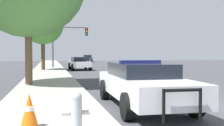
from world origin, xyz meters
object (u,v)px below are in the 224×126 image
object	(u,v)px
tree_sidewalk_mid	(43,24)
traffic_cone	(29,110)
car_background_distant	(87,58)
police_car	(142,83)
fire_hydrant	(76,111)
traffic_light	(68,38)
car_background_midblock	(80,63)

from	to	relation	value
tree_sidewalk_mid	traffic_cone	distance (m)	21.16
car_background_distant	tree_sidewalk_mid	world-z (taller)	tree_sidewalk_mid
police_car	fire_hydrant	distance (m)	3.78
traffic_light	traffic_cone	world-z (taller)	traffic_light
traffic_light	car_background_midblock	distance (m)	4.61
car_background_distant	car_background_midblock	xyz separation A→B (m)	(-4.16, -25.62, -0.02)
police_car	traffic_light	world-z (taller)	traffic_light
car_background_distant	traffic_cone	size ratio (longest dim) A/B	5.78
fire_hydrant	traffic_light	distance (m)	26.44
car_background_distant	tree_sidewalk_mid	distance (m)	28.05
fire_hydrant	tree_sidewalk_mid	world-z (taller)	tree_sidewalk_mid
fire_hydrant	tree_sidewalk_mid	distance (m)	21.87
police_car	traffic_light	xyz separation A→B (m)	(-0.79, 23.25, 2.67)
car_background_midblock	traffic_cone	xyz separation A→B (m)	(-3.33, -21.91, -0.22)
tree_sidewalk_mid	fire_hydrant	bearing A→B (deg)	-87.17
traffic_light	car_background_distant	bearing A→B (deg)	77.03
traffic_cone	police_car	bearing A→B (deg)	35.33
fire_hydrant	tree_sidewalk_mid	size ratio (longest dim) A/B	0.13
fire_hydrant	traffic_light	world-z (taller)	traffic_light
car_background_midblock	police_car	bearing A→B (deg)	-92.89
fire_hydrant	traffic_light	xyz separation A→B (m)	(1.53, 26.24, 2.84)
fire_hydrant	police_car	bearing A→B (deg)	52.23
tree_sidewalk_mid	traffic_light	bearing A→B (deg)	61.27
car_background_distant	fire_hydrant	bearing A→B (deg)	-93.46
car_background_distant	car_background_midblock	bearing A→B (deg)	-94.89
fire_hydrant	car_background_midblock	bearing A→B (deg)	83.85
traffic_light	tree_sidewalk_mid	size ratio (longest dim) A/B	0.74
fire_hydrant	traffic_cone	bearing A→B (deg)	141.54
police_car	traffic_cone	xyz separation A→B (m)	(-3.21, -2.28, -0.26)
car_background_distant	traffic_cone	xyz separation A→B (m)	(-7.50, -47.54, -0.24)
car_background_midblock	tree_sidewalk_mid	bearing A→B (deg)	-164.87
police_car	traffic_cone	world-z (taller)	police_car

